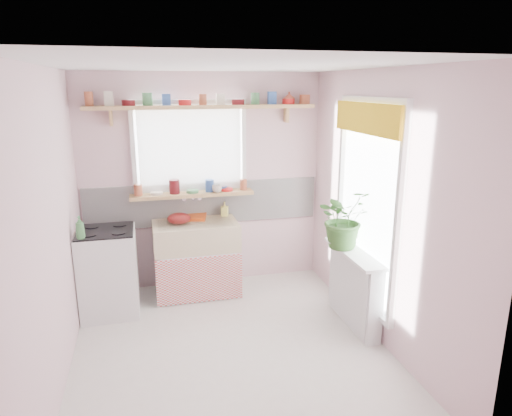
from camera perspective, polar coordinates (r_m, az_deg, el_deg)
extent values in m
plane|color=silver|center=(4.38, -3.09, -17.35)|extent=(3.20, 3.20, 0.00)
plane|color=white|center=(3.70, -3.66, 17.40)|extent=(3.20, 3.20, 0.00)
plane|color=beige|center=(5.39, -6.54, 3.23)|extent=(2.80, 0.00, 2.80)
plane|color=beige|center=(2.41, 3.95, -12.06)|extent=(2.80, 0.00, 2.80)
plane|color=beige|center=(3.87, -24.21, -2.79)|extent=(0.00, 3.20, 3.20)
plane|color=beige|center=(4.33, 15.17, -0.15)|extent=(0.00, 3.20, 3.20)
cube|color=white|center=(5.44, -6.44, 0.62)|extent=(2.74, 0.03, 0.50)
cube|color=#C98290|center=(5.49, -6.38, -1.41)|extent=(2.74, 0.02, 0.12)
cube|color=white|center=(5.30, -8.28, 7.36)|extent=(1.20, 0.01, 1.00)
cube|color=white|center=(5.24, -8.21, 7.27)|extent=(1.15, 0.02, 0.95)
cube|color=white|center=(4.50, 13.89, 0.49)|extent=(0.01, 1.10, 1.90)
cube|color=gold|center=(4.33, 13.56, 10.85)|extent=(0.03, 1.20, 0.28)
cube|color=white|center=(5.38, -7.40, -7.72)|extent=(0.85, 0.55, 0.55)
cube|color=#DA4240|center=(5.12, -7.02, -8.91)|extent=(0.95, 0.02, 0.53)
cube|color=beige|center=(5.23, -7.55, -3.42)|extent=(0.95, 0.55, 0.30)
cylinder|color=silver|center=(5.36, -8.01, 1.46)|extent=(0.03, 0.22, 0.03)
cube|color=white|center=(5.07, -17.92, -7.66)|extent=(0.58, 0.58, 0.90)
cube|color=black|center=(4.92, -18.35, -2.76)|extent=(0.56, 0.56, 0.02)
cylinder|color=black|center=(4.80, -20.13, -3.19)|extent=(0.14, 0.14, 0.01)
cylinder|color=black|center=(4.77, -16.80, -2.99)|extent=(0.14, 0.14, 0.01)
cylinder|color=black|center=(5.06, -19.83, -2.22)|extent=(0.14, 0.14, 0.01)
cylinder|color=black|center=(5.04, -16.67, -2.03)|extent=(0.14, 0.14, 0.01)
cube|color=white|center=(4.75, 12.19, -9.86)|extent=(0.15, 0.90, 0.75)
cube|color=white|center=(4.59, 12.11, -5.54)|extent=(0.22, 0.95, 0.03)
cube|color=tan|center=(5.28, -7.95, 1.71)|extent=(1.40, 0.22, 0.04)
cube|color=tan|center=(5.16, -6.64, 12.44)|extent=(2.52, 0.24, 0.04)
cylinder|color=#A55133|center=(5.13, -20.16, 12.53)|extent=(0.11, 0.11, 0.12)
cylinder|color=silver|center=(5.12, -17.92, 12.71)|extent=(0.11, 0.11, 0.12)
cylinder|color=#590F14|center=(5.11, -15.64, 12.54)|extent=(0.11, 0.11, 0.06)
cylinder|color=#3F7F4C|center=(5.11, -13.41, 13.02)|extent=(0.11, 0.11, 0.12)
cylinder|color=#3359A5|center=(5.12, -11.15, 13.15)|extent=(0.11, 0.11, 0.12)
cylinder|color=red|center=(5.13, -8.89, 12.91)|extent=(0.11, 0.11, 0.06)
cylinder|color=#A55133|center=(5.15, -6.67, 13.33)|extent=(0.11, 0.11, 0.12)
cylinder|color=silver|center=(5.18, -4.45, 13.40)|extent=(0.11, 0.11, 0.12)
cylinder|color=#590F14|center=(5.22, -2.26, 13.11)|extent=(0.11, 0.11, 0.06)
cylinder|color=#3F7F4C|center=(5.26, -0.11, 13.47)|extent=(0.11, 0.11, 0.12)
cylinder|color=#3359A5|center=(5.31, 2.01, 13.47)|extent=(0.11, 0.11, 0.12)
cylinder|color=red|center=(5.37, 4.08, 13.14)|extent=(0.11, 0.11, 0.06)
cylinder|color=#A55133|center=(5.44, 6.11, 13.43)|extent=(0.11, 0.11, 0.12)
cylinder|color=#A55133|center=(5.24, -14.73, 2.15)|extent=(0.11, 0.11, 0.12)
cylinder|color=silver|center=(5.24, -12.47, 2.29)|extent=(0.11, 0.11, 0.12)
cylinder|color=#590F14|center=(5.26, -10.21, 2.11)|extent=(0.11, 0.11, 0.06)
cylinder|color=#3F7F4C|center=(5.27, -7.98, 2.56)|extent=(0.11, 0.11, 0.12)
cylinder|color=#3359A5|center=(5.29, -5.75, 2.69)|extent=(0.11, 0.11, 0.12)
cylinder|color=red|center=(5.33, -3.54, 2.50)|extent=(0.11, 0.11, 0.06)
cylinder|color=#A55133|center=(5.36, -1.38, 2.93)|extent=(0.11, 0.11, 0.12)
cube|color=#CD4912|center=(5.37, -8.32, -1.08)|extent=(0.43, 0.36, 0.04)
ellipsoid|color=#5D100F|center=(5.18, -9.61, -1.28)|extent=(0.30, 0.30, 0.12)
imported|color=#346227|center=(4.60, 10.94, -1.23)|extent=(0.65, 0.60, 0.61)
imported|color=white|center=(4.70, 10.52, -4.28)|extent=(0.36, 0.36, 0.07)
imported|color=#346A2A|center=(4.69, 12.13, -3.68)|extent=(0.10, 0.08, 0.18)
imported|color=#F3ED6C|center=(5.40, -3.94, -0.13)|extent=(0.10, 0.10, 0.17)
imported|color=beige|center=(5.25, -4.90, 2.42)|extent=(0.14, 0.14, 0.09)
imported|color=#2F5B9A|center=(5.37, -4.54, 2.55)|extent=(0.22, 0.22, 0.05)
imported|color=#AC4A35|center=(5.38, 4.16, 13.56)|extent=(0.14, 0.14, 0.14)
imported|color=#458B4A|center=(4.70, -21.16, -2.29)|extent=(0.10, 0.10, 0.23)
sphere|color=#DE5A12|center=(4.68, 10.55, -3.61)|extent=(0.08, 0.08, 0.08)
sphere|color=#DE5A12|center=(4.73, 11.06, -3.43)|extent=(0.08, 0.08, 0.08)
sphere|color=#DE5A12|center=(4.68, 9.89, -3.59)|extent=(0.08, 0.08, 0.08)
cylinder|color=#FDF337|center=(4.64, 11.03, -3.66)|extent=(0.18, 0.04, 0.10)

